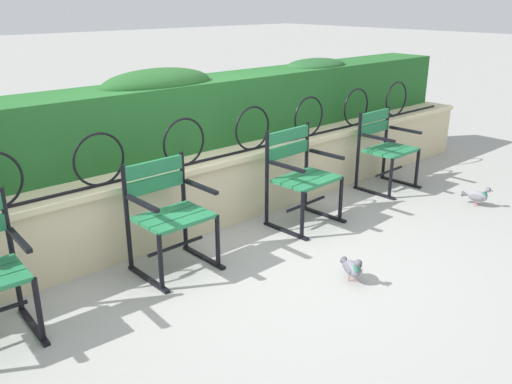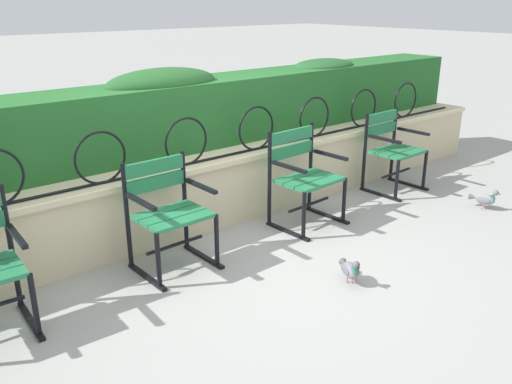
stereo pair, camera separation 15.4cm
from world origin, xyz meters
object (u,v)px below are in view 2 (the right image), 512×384
(park_chair_centre_left, at_px, (168,211))
(pigeon_near_chairs, at_px, (485,199))
(park_chair_centre_right, at_px, (303,175))
(pigeon_far_side, at_px, (350,269))
(park_chair_rightmost, at_px, (392,149))

(park_chair_centre_left, distance_m, pigeon_near_chairs, 3.20)
(park_chair_centre_right, height_order, pigeon_far_side, park_chair_centre_right)
(park_chair_rightmost, bearing_deg, park_chair_centre_right, -177.14)
(park_chair_rightmost, xyz_separation_m, pigeon_near_chairs, (0.23, -0.99, -0.35))
(park_chair_rightmost, distance_m, pigeon_far_side, 2.26)
(park_chair_centre_left, relative_size, pigeon_far_side, 3.09)
(pigeon_near_chairs, bearing_deg, park_chair_centre_right, 150.57)
(park_chair_centre_left, height_order, pigeon_far_side, park_chair_centre_left)
(park_chair_centre_right, bearing_deg, pigeon_far_side, -116.70)
(park_chair_rightmost, bearing_deg, pigeon_near_chairs, -77.10)
(park_chair_rightmost, height_order, pigeon_far_side, park_chair_rightmost)
(park_chair_centre_left, relative_size, park_chair_rightmost, 1.00)
(pigeon_near_chairs, relative_size, pigeon_far_side, 1.05)
(park_chair_centre_left, bearing_deg, pigeon_far_side, -51.52)
(park_chair_centre_left, distance_m, park_chair_centre_right, 1.40)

